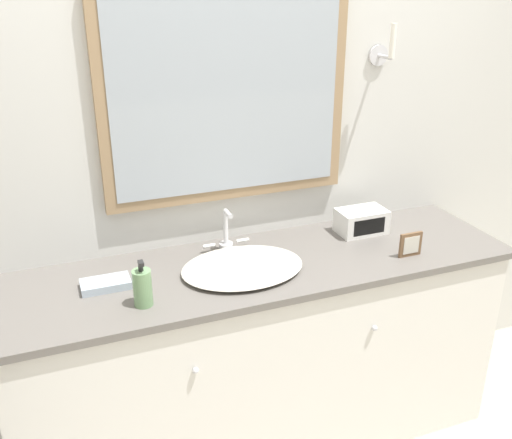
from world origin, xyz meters
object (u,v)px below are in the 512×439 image
at_px(sink_basin, 242,266).
at_px(picture_frame, 411,245).
at_px(soap_bottle, 142,287).
at_px(appliance_box, 361,221).

bearing_deg(sink_basin, picture_frame, -10.89).
relative_size(sink_basin, soap_bottle, 2.75).
distance_m(soap_bottle, picture_frame, 1.12).
height_order(appliance_box, picture_frame, appliance_box).
bearing_deg(soap_bottle, appliance_box, 14.46).
distance_m(sink_basin, appliance_box, 0.65).
bearing_deg(soap_bottle, picture_frame, -0.67).
relative_size(soap_bottle, appliance_box, 0.82).
xyz_separation_m(sink_basin, appliance_box, (0.63, 0.15, 0.04)).
xyz_separation_m(appliance_box, picture_frame, (0.07, -0.28, -0.00)).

